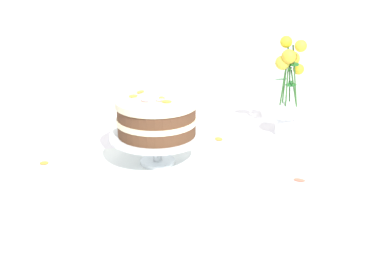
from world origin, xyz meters
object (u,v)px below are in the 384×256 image
(layer_cake, at_px, (156,117))
(flower_vase, at_px, (287,92))
(cake_stand, at_px, (157,139))
(dining_table, at_px, (216,191))

(layer_cake, bearing_deg, flower_vase, 17.89)
(cake_stand, distance_m, layer_cake, 0.07)
(cake_stand, xyz_separation_m, layer_cake, (-0.00, 0.00, 0.07))
(dining_table, height_order, cake_stand, cake_stand)
(cake_stand, bearing_deg, layer_cake, 150.49)
(flower_vase, bearing_deg, layer_cake, -162.11)
(layer_cake, height_order, flower_vase, flower_vase)
(cake_stand, height_order, layer_cake, layer_cake)
(dining_table, bearing_deg, layer_cake, 162.49)
(dining_table, bearing_deg, cake_stand, 162.49)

